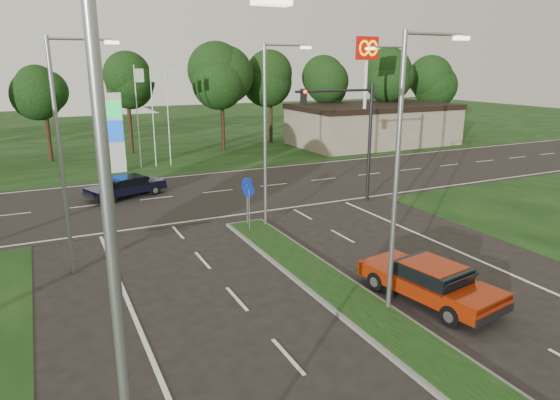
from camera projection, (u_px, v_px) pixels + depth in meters
name	position (u px, v px, depth m)	size (l,w,h in m)	color
verge_far	(124.00, 134.00, 59.00)	(160.00, 50.00, 0.02)	black
cross_road	(203.00, 193.00, 32.11)	(160.00, 12.00, 0.02)	black
median_kerb	(408.00, 343.00, 14.74)	(2.00, 26.00, 0.12)	slate
commercial_building	(373.00, 125.00, 51.28)	(16.00, 9.00, 4.00)	gray
streetlight_median_near	(402.00, 162.00, 15.58)	(2.53, 0.22, 9.00)	gray
streetlight_median_far	(269.00, 127.00, 24.26)	(2.53, 0.22, 9.00)	gray
streetlight_left_near	(133.00, 300.00, 6.45)	(2.53, 0.22, 9.00)	gray
streetlight_left_far	(65.00, 146.00, 18.59)	(2.53, 0.22, 9.00)	gray
streetlight_right_far	(397.00, 119.00, 27.55)	(2.53, 0.22, 9.00)	gray
traffic_signal	(352.00, 125.00, 28.71)	(5.10, 0.42, 7.00)	black
median_signs	(248.00, 194.00, 25.07)	(1.16, 1.76, 2.38)	gray
gas_pylon	(117.00, 131.00, 37.52)	(5.80, 1.26, 8.00)	silver
mcdonalds_sign	(367.00, 65.00, 44.53)	(2.20, 0.47, 10.40)	silver
treeline_far	(147.00, 78.00, 44.18)	(6.00, 6.00, 9.90)	black
red_sedan	(430.00, 281.00, 17.37)	(2.86, 5.27, 1.37)	maroon
navy_sedan	(126.00, 186.00, 31.02)	(5.02, 3.36, 1.28)	black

